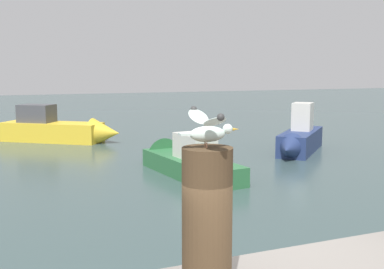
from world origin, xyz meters
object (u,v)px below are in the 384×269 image
(boat_yellow, at_px, (62,129))
(seagull, at_px, (208,128))
(boat_navy, at_px, (299,139))
(boat_green, at_px, (180,159))
(mooring_post, at_px, (207,221))

(boat_yellow, bearing_deg, seagull, -94.55)
(boat_navy, bearing_deg, boat_yellow, 141.10)
(boat_yellow, xyz_separation_m, boat_green, (2.61, -7.79, -0.17))
(seagull, distance_m, boat_green, 12.15)
(mooring_post, xyz_separation_m, boat_green, (4.12, 11.16, -1.88))
(mooring_post, height_order, boat_navy, mooring_post)
(seagull, bearing_deg, boat_navy, 52.61)
(mooring_post, distance_m, boat_navy, 15.79)
(mooring_post, bearing_deg, boat_yellow, 85.44)
(boat_yellow, distance_m, boat_navy, 10.31)
(boat_yellow, relative_size, boat_green, 0.98)
(mooring_post, xyz_separation_m, seagull, (0.00, -0.00, 0.59))
(mooring_post, distance_m, seagull, 0.59)
(seagull, height_order, boat_yellow, seagull)
(seagull, xyz_separation_m, boat_navy, (9.53, 12.47, -2.31))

